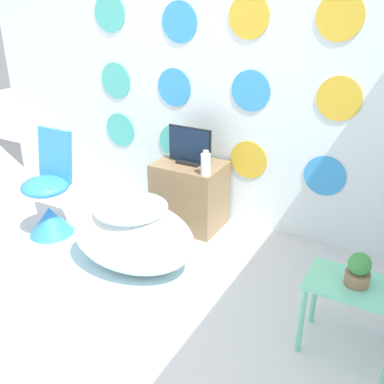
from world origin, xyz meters
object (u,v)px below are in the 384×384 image
chair (49,203)px  bathtub (133,235)px  potted_plant_left (359,270)px  vase (206,164)px  tv (190,147)px

chair → bathtub: bearing=-3.8°
bathtub → potted_plant_left: potted_plant_left is taller
vase → potted_plant_left: size_ratio=1.03×
bathtub → tv: bearing=85.7°
potted_plant_left → bathtub: bearing=175.7°
bathtub → potted_plant_left: bearing=-4.3°
bathtub → potted_plant_left: 1.57m
chair → tv: tv is taller
chair → vase: size_ratio=4.42×
bathtub → tv: 0.86m
vase → potted_plant_left: 1.45m
chair → potted_plant_left: size_ratio=4.57×
tv → potted_plant_left: size_ratio=2.03×
vase → chair: bearing=-155.1°
chair → potted_plant_left: (2.40, -0.17, 0.26)m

